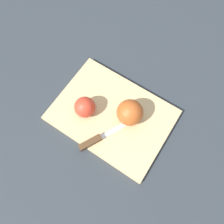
% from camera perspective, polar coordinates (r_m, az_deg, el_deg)
% --- Properties ---
extents(ground_plane, '(4.00, 4.00, 0.00)m').
position_cam_1_polar(ground_plane, '(0.71, -0.00, -1.10)').
color(ground_plane, '#282D33').
extents(cutting_board, '(0.37, 0.28, 0.02)m').
position_cam_1_polar(cutting_board, '(0.70, -0.00, -0.84)').
color(cutting_board, tan).
rests_on(cutting_board, ground_plane).
extents(apple_half_left, '(0.07, 0.07, 0.07)m').
position_cam_1_polar(apple_half_left, '(0.67, -7.11, 1.24)').
color(apple_half_left, red).
rests_on(apple_half_left, cutting_board).
extents(apple_half_right, '(0.08, 0.08, 0.08)m').
position_cam_1_polar(apple_half_right, '(0.65, 4.73, -0.15)').
color(apple_half_right, '#AD4C1E').
rests_on(apple_half_right, cutting_board).
extents(knife, '(0.10, 0.16, 0.02)m').
position_cam_1_polar(knife, '(0.66, -4.80, -7.50)').
color(knife, silver).
rests_on(knife, cutting_board).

